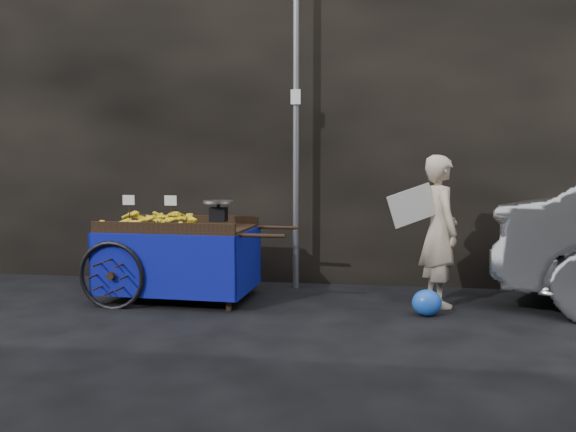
# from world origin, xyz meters

# --- Properties ---
(ground) EXTENTS (80.00, 80.00, 0.00)m
(ground) POSITION_xyz_m (0.00, 0.00, 0.00)
(ground) COLOR black
(ground) RESTS_ON ground
(building_wall) EXTENTS (13.50, 2.00, 5.00)m
(building_wall) POSITION_xyz_m (0.39, 2.60, 2.50)
(building_wall) COLOR black
(building_wall) RESTS_ON ground
(street_pole) EXTENTS (0.12, 0.10, 4.00)m
(street_pole) POSITION_xyz_m (0.30, 1.30, 2.01)
(street_pole) COLOR slate
(street_pole) RESTS_ON ground
(banana_cart) EXTENTS (2.32, 1.19, 1.24)m
(banana_cart) POSITION_xyz_m (-1.01, 0.50, 0.77)
(banana_cart) COLOR black
(banana_cart) RESTS_ON ground
(vendor) EXTENTS (0.87, 0.70, 1.67)m
(vendor) POSITION_xyz_m (1.99, 0.64, 0.84)
(vendor) COLOR #C1A98F
(vendor) RESTS_ON ground
(plastic_bag) EXTENTS (0.30, 0.24, 0.27)m
(plastic_bag) POSITION_xyz_m (1.82, 0.16, 0.14)
(plastic_bag) COLOR blue
(plastic_bag) RESTS_ON ground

